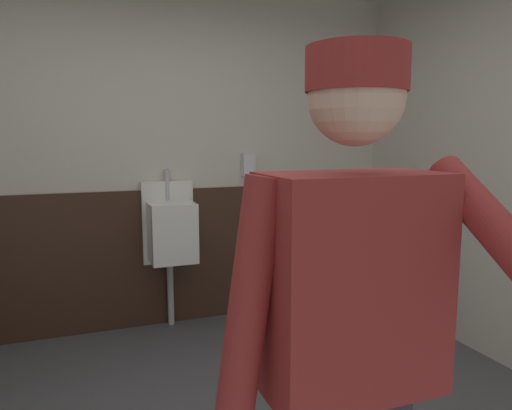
% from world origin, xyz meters
% --- Properties ---
extents(wall_back, '(4.62, 0.12, 2.65)m').
position_xyz_m(wall_back, '(0.00, 1.99, 1.33)').
color(wall_back, beige).
rests_on(wall_back, ground_plane).
extents(wainscot_band_back, '(4.02, 0.03, 1.08)m').
position_xyz_m(wainscot_band_back, '(0.00, 1.92, 0.54)').
color(wainscot_band_back, '#382319').
rests_on(wainscot_band_back, ground_plane).
extents(urinal_solo, '(0.40, 0.34, 1.24)m').
position_xyz_m(urinal_solo, '(0.10, 1.77, 0.78)').
color(urinal_solo, white).
rests_on(urinal_solo, ground_plane).
extents(person, '(0.65, 0.60, 1.69)m').
position_xyz_m(person, '(0.03, -0.88, 1.00)').
color(person, '#2D3342').
rests_on(person, ground_plane).
extents(soap_dispenser, '(0.10, 0.07, 0.18)m').
position_xyz_m(soap_dispenser, '(0.78, 1.89, 1.26)').
color(soap_dispenser, silver).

